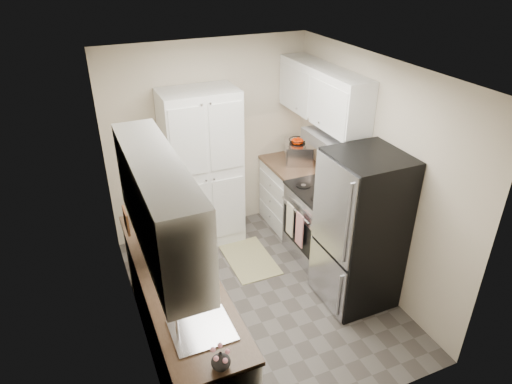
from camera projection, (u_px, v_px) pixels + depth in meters
The scene contains 16 objects.
ground at pixel (260, 294), 5.09m from camera, with size 3.20×3.20×0.00m, color #56514C.
room_shell at pixel (260, 163), 4.30m from camera, with size 2.64×3.24×2.52m.
pantry_cabinet at pixel (203, 170), 5.60m from camera, with size 0.90×0.55×2.00m, color white.
base_cabinet_left at pixel (181, 315), 4.19m from camera, with size 0.60×2.30×0.88m, color white.
countertop_left at pixel (177, 276), 3.97m from camera, with size 0.63×2.33×0.04m, color brown.
base_cabinet_right at pixel (292, 195), 6.18m from camera, with size 0.60×0.80×0.88m, color white.
countertop_right at pixel (293, 165), 5.96m from camera, with size 0.63×0.83×0.04m, color brown.
electric_range at pixel (321, 222), 5.52m from camera, with size 0.71×0.78×1.13m.
refrigerator at pixel (360, 231), 4.68m from camera, with size 0.70×0.72×1.70m, color #B7B7BC.
microwave at pixel (173, 235), 4.22m from camera, with size 0.56×0.38×0.31m, color #BABAC0.
wine_bottle at pixel (140, 209), 4.61m from camera, with size 0.08×0.08×0.32m, color black.
flower_vase at pixel (221, 360), 3.05m from camera, with size 0.13×0.13×0.14m, color silver.
cutting_board at pixel (157, 208), 4.64m from camera, with size 0.02×0.24×0.30m, color #589C3C.
toaster_oven at pixel (298, 152), 5.97m from camera, with size 0.34×0.44×0.25m, color silver.
fruit_basket at pixel (297, 140), 5.86m from camera, with size 0.22×0.22×0.09m, color #FF3500, non-canonical shape.
kitchen_mat at pixel (250, 259), 5.64m from camera, with size 0.53×0.84×0.01m, color tan.
Camera 1 is at (-1.61, -3.58, 3.45)m, focal length 32.00 mm.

